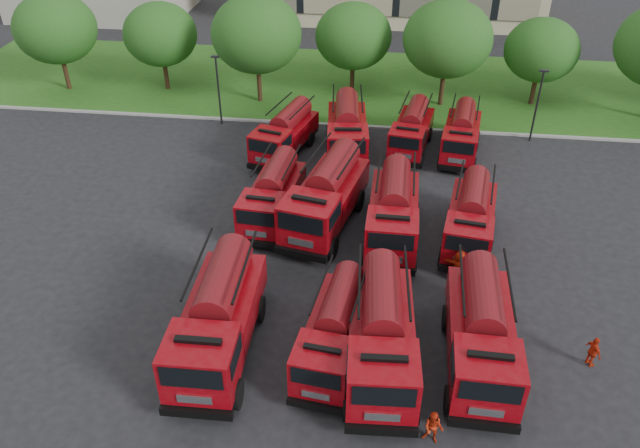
# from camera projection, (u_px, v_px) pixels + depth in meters

# --- Properties ---
(ground) EXTENTS (140.00, 140.00, 0.00)m
(ground) POSITION_uv_depth(u_px,v_px,m) (332.00, 284.00, 30.57)
(ground) COLOR black
(ground) RESTS_ON ground
(lawn) EXTENTS (70.00, 16.00, 0.12)m
(lawn) POSITION_uv_depth(u_px,v_px,m) (366.00, 84.00, 51.84)
(lawn) COLOR #1C4D14
(lawn) RESTS_ON ground
(curb) EXTENTS (70.00, 0.30, 0.14)m
(curb) POSITION_uv_depth(u_px,v_px,m) (359.00, 126.00, 45.20)
(curb) COLOR gray
(curb) RESTS_ON ground
(tree_0) EXTENTS (6.30, 6.30, 7.70)m
(tree_0) POSITION_uv_depth(u_px,v_px,m) (55.00, 28.00, 48.21)
(tree_0) COLOR #382314
(tree_0) RESTS_ON ground
(tree_1) EXTENTS (5.71, 5.71, 6.98)m
(tree_1) POSITION_uv_depth(u_px,v_px,m) (160.00, 34.00, 48.48)
(tree_1) COLOR #382314
(tree_1) RESTS_ON ground
(tree_2) EXTENTS (6.72, 6.72, 8.22)m
(tree_2) POSITION_uv_depth(u_px,v_px,m) (256.00, 34.00, 45.98)
(tree_2) COLOR #382314
(tree_2) RESTS_ON ground
(tree_3) EXTENTS (5.88, 5.88, 7.19)m
(tree_3) POSITION_uv_depth(u_px,v_px,m) (353.00, 36.00, 47.70)
(tree_3) COLOR #382314
(tree_3) RESTS_ON ground
(tree_4) EXTENTS (6.55, 6.55, 8.01)m
(tree_4) POSITION_uv_depth(u_px,v_px,m) (448.00, 39.00, 45.45)
(tree_4) COLOR #382314
(tree_4) RESTS_ON ground
(tree_5) EXTENTS (5.46, 5.46, 6.68)m
(tree_5) POSITION_uv_depth(u_px,v_px,m) (542.00, 50.00, 46.05)
(tree_5) COLOR #382314
(tree_5) RESTS_ON ground
(lamp_post_0) EXTENTS (0.60, 0.25, 5.11)m
(lamp_post_0) POSITION_uv_depth(u_px,v_px,m) (218.00, 86.00, 44.05)
(lamp_post_0) COLOR black
(lamp_post_0) RESTS_ON ground
(lamp_post_1) EXTENTS (0.60, 0.25, 5.11)m
(lamp_post_1) POSITION_uv_depth(u_px,v_px,m) (538.00, 102.00, 41.81)
(lamp_post_1) COLOR black
(lamp_post_1) RESTS_ON ground
(fire_truck_0) EXTENTS (3.09, 8.05, 3.64)m
(fire_truck_0) POSITION_uv_depth(u_px,v_px,m) (218.00, 318.00, 25.95)
(fire_truck_0) COLOR black
(fire_truck_0) RESTS_ON ground
(fire_truck_1) EXTENTS (3.03, 6.73, 2.96)m
(fire_truck_1) POSITION_uv_depth(u_px,v_px,m) (335.00, 330.00, 25.81)
(fire_truck_1) COLOR black
(fire_truck_1) RESTS_ON ground
(fire_truck_2) EXTENTS (3.19, 7.87, 3.52)m
(fire_truck_2) POSITION_uv_depth(u_px,v_px,m) (381.00, 334.00, 25.26)
(fire_truck_2) COLOR black
(fire_truck_2) RESTS_ON ground
(fire_truck_3) EXTENTS (2.91, 7.60, 3.43)m
(fire_truck_3) POSITION_uv_depth(u_px,v_px,m) (481.00, 332.00, 25.38)
(fire_truck_3) COLOR black
(fire_truck_3) RESTS_ON ground
(fire_truck_4) EXTENTS (2.92, 6.93, 3.08)m
(fire_truck_4) POSITION_uv_depth(u_px,v_px,m) (273.00, 194.00, 34.58)
(fire_truck_4) COLOR black
(fire_truck_4) RESTS_ON ground
(fire_truck_5) EXTENTS (4.40, 8.42, 3.65)m
(fire_truck_5) POSITION_uv_depth(u_px,v_px,m) (326.00, 196.00, 33.92)
(fire_truck_5) COLOR black
(fire_truck_5) RESTS_ON ground
(fire_truck_6) EXTENTS (2.83, 7.47, 3.38)m
(fire_truck_6) POSITION_uv_depth(u_px,v_px,m) (393.00, 211.00, 32.89)
(fire_truck_6) COLOR black
(fire_truck_6) RESTS_ON ground
(fire_truck_7) EXTENTS (3.34, 7.06, 3.09)m
(fire_truck_7) POSITION_uv_depth(u_px,v_px,m) (471.00, 218.00, 32.65)
(fire_truck_7) COLOR black
(fire_truck_7) RESTS_ON ground
(fire_truck_8) EXTENTS (3.87, 6.96, 3.01)m
(fire_truck_8) POSITION_uv_depth(u_px,v_px,m) (285.00, 133.00, 40.97)
(fire_truck_8) COLOR black
(fire_truck_8) RESTS_ON ground
(fire_truck_9) EXTENTS (3.28, 7.61, 3.37)m
(fire_truck_9) POSITION_uv_depth(u_px,v_px,m) (347.00, 130.00, 40.98)
(fire_truck_9) COLOR black
(fire_truck_9) RESTS_ON ground
(fire_truck_10) EXTENTS (3.18, 6.60, 2.88)m
(fire_truck_10) POSITION_uv_depth(u_px,v_px,m) (412.00, 130.00, 41.54)
(fire_truck_10) COLOR black
(fire_truck_10) RESTS_ON ground
(fire_truck_11) EXTENTS (3.08, 6.67, 2.93)m
(fire_truck_11) POSITION_uv_depth(u_px,v_px,m) (461.00, 134.00, 41.01)
(fire_truck_11) COLOR black
(fire_truck_11) RESTS_ON ground
(firefighter_0) EXTENTS (0.76, 0.75, 1.70)m
(firefighter_0) POSITION_uv_depth(u_px,v_px,m) (516.00, 410.00, 24.27)
(firefighter_0) COLOR #B9270E
(firefighter_0) RESTS_ON ground
(firefighter_1) EXTENTS (0.81, 0.59, 1.50)m
(firefighter_1) POSITION_uv_depth(u_px,v_px,m) (431.00, 441.00, 23.12)
(firefighter_1) COLOR #B9270E
(firefighter_1) RESTS_ON ground
(firefighter_2) EXTENTS (0.82, 1.01, 1.50)m
(firefighter_2) POSITION_uv_depth(u_px,v_px,m) (589.00, 365.00, 26.23)
(firefighter_2) COLOR #B9270E
(firefighter_2) RESTS_ON ground
(firefighter_3) EXTENTS (1.16, 1.12, 1.65)m
(firefighter_3) POSITION_uv_depth(u_px,v_px,m) (495.00, 387.00, 25.21)
(firefighter_3) COLOR black
(firefighter_3) RESTS_ON ground
(firefighter_4) EXTENTS (0.96, 1.08, 1.85)m
(firefighter_4) POSITION_uv_depth(u_px,v_px,m) (314.00, 255.00, 32.53)
(firefighter_4) COLOR black
(firefighter_4) RESTS_ON ground
(firefighter_5) EXTENTS (1.86, 1.32, 1.84)m
(firefighter_5) POSITION_uv_depth(u_px,v_px,m) (456.00, 281.00, 30.76)
(firefighter_5) COLOR #B9270E
(firefighter_5) RESTS_ON ground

